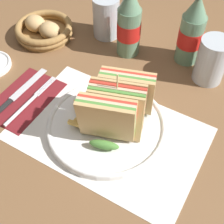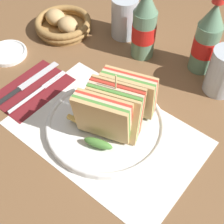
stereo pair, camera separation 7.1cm
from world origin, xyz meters
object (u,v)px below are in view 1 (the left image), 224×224
fork (26,105)px  coke_bottle_far (192,31)px  bread_basket (44,30)px  plate_main (108,126)px  coke_bottle_near (129,24)px  club_sandwich (117,107)px  glass_far (106,19)px  knife (17,95)px  glass_near (212,61)px

fork → coke_bottle_far: bearing=54.7°
bread_basket → fork: bearing=-61.2°
plate_main → coke_bottle_near: size_ratio=1.26×
club_sandwich → glass_far: 0.37m
coke_bottle_far → glass_far: 0.26m
club_sandwich → knife: club_sandwich is taller
fork → plate_main: bearing=13.3°
glass_far → knife: bearing=-100.7°
plate_main → glass_far: 0.37m
knife → glass_far: 0.35m
club_sandwich → glass_far: club_sandwich is taller
fork → bread_basket: bearing=120.1°
fork → glass_near: 0.48m
plate_main → coke_bottle_far: bearing=78.6°
plate_main → knife: plate_main is taller
club_sandwich → coke_bottle_near: (-0.11, 0.26, 0.02)m
plate_main → coke_bottle_near: bearing=108.9°
fork → coke_bottle_near: size_ratio=0.85×
plate_main → coke_bottle_near: (-0.09, 0.27, 0.09)m
bread_basket → plate_main: bearing=-30.8°
coke_bottle_far → glass_far: bearing=-176.8°
club_sandwich → bread_basket: bearing=151.7°
coke_bottle_far → glass_far: coke_bottle_far is taller
bread_basket → knife: bearing=-68.3°
plate_main → coke_bottle_near: coke_bottle_near is taller
fork → coke_bottle_near: coke_bottle_near is taller
coke_bottle_near → glass_near: coke_bottle_near is taller
coke_bottle_far → bread_basket: (-0.41, -0.12, -0.07)m
fork → knife: bearing=162.0°
knife → coke_bottle_near: 0.35m
fork → coke_bottle_far: size_ratio=0.85×
coke_bottle_near → bread_basket: size_ratio=1.29×
knife → coke_bottle_near: (0.16, 0.30, 0.09)m
fork → glass_far: (0.02, 0.36, 0.05)m
plate_main → glass_near: glass_near is taller
knife → plate_main: bearing=7.8°
fork → bread_basket: bread_basket is taller
plate_main → glass_near: size_ratio=2.28×
plate_main → fork: (-0.21, -0.04, -0.00)m
knife → coke_bottle_near: size_ratio=0.98×
knife → coke_bottle_far: size_ratio=0.98×
coke_bottle_far → coke_bottle_near: bearing=-161.2°
coke_bottle_far → bread_basket: 0.44m
plate_main → coke_bottle_far: (0.07, 0.33, 0.09)m
glass_far → plate_main: bearing=-58.7°
coke_bottle_near → coke_bottle_far: 0.17m
club_sandwich → coke_bottle_near: 0.28m
knife → coke_bottle_near: bearing=63.1°
coke_bottle_far → knife: bearing=-132.0°
coke_bottle_near → glass_far: coke_bottle_near is taller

